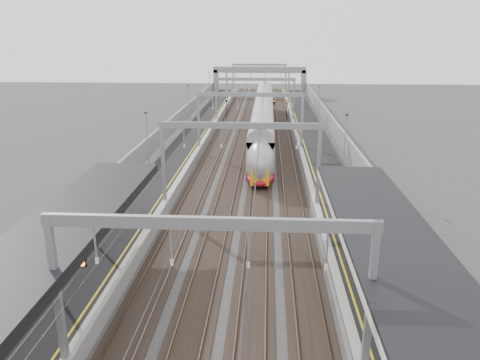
# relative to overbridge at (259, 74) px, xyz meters

# --- Properties ---
(platform_left) EXTENTS (4.00, 120.00, 1.00)m
(platform_left) POSITION_rel_overbridge_xyz_m (-8.00, -55.00, -4.81)
(platform_left) COLOR black
(platform_left) RESTS_ON ground
(platform_right) EXTENTS (4.00, 120.00, 1.00)m
(platform_right) POSITION_rel_overbridge_xyz_m (8.00, -55.00, -4.81)
(platform_right) COLOR black
(platform_right) RESTS_ON ground
(tracks) EXTENTS (11.40, 140.00, 0.20)m
(tracks) POSITION_rel_overbridge_xyz_m (0.00, -55.00, -5.26)
(tracks) COLOR black
(tracks) RESTS_ON ground
(overhead_line) EXTENTS (13.00, 140.00, 6.60)m
(overhead_line) POSITION_rel_overbridge_xyz_m (0.00, -48.38, 0.83)
(overhead_line) COLOR gray
(overhead_line) RESTS_ON platform_left
(canopy_left) EXTENTS (4.40, 30.00, 4.24)m
(canopy_left) POSITION_rel_overbridge_xyz_m (-8.02, -97.01, -0.22)
(canopy_left) COLOR black
(canopy_left) RESTS_ON platform_left
(canopy_right) EXTENTS (4.40, 30.00, 4.24)m
(canopy_right) POSITION_rel_overbridge_xyz_m (8.03, -97.01, -0.22)
(canopy_right) COLOR black
(canopy_right) RESTS_ON platform_right
(overbridge) EXTENTS (22.00, 2.20, 6.90)m
(overbridge) POSITION_rel_overbridge_xyz_m (0.00, 0.00, 0.00)
(overbridge) COLOR gray
(overbridge) RESTS_ON ground
(wall_left) EXTENTS (0.30, 120.00, 3.20)m
(wall_left) POSITION_rel_overbridge_xyz_m (-11.20, -55.00, -3.71)
(wall_left) COLOR gray
(wall_left) RESTS_ON ground
(wall_right) EXTENTS (0.30, 120.00, 3.20)m
(wall_right) POSITION_rel_overbridge_xyz_m (11.20, -55.00, -3.71)
(wall_right) COLOR gray
(wall_right) RESTS_ON ground
(train) EXTENTS (2.82, 51.32, 4.45)m
(train) POSITION_rel_overbridge_xyz_m (1.50, -48.53, -3.13)
(train) COLOR maroon
(train) RESTS_ON ground
(signal_green) EXTENTS (0.32, 0.32, 3.48)m
(signal_green) POSITION_rel_overbridge_xyz_m (-5.20, -31.13, -2.89)
(signal_green) COLOR black
(signal_green) RESTS_ON ground
(signal_red_near) EXTENTS (0.32, 0.32, 3.48)m
(signal_red_near) POSITION_rel_overbridge_xyz_m (3.20, -33.21, -2.89)
(signal_red_near) COLOR black
(signal_red_near) RESTS_ON ground
(signal_red_far) EXTENTS (0.32, 0.32, 3.48)m
(signal_red_far) POSITION_rel_overbridge_xyz_m (5.40, -33.02, -2.89)
(signal_red_far) COLOR black
(signal_red_far) RESTS_ON ground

